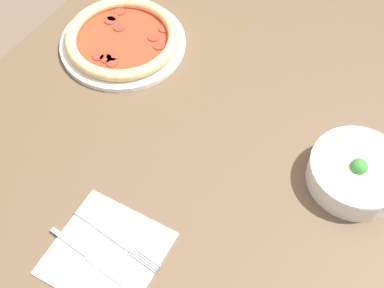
{
  "coord_description": "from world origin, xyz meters",
  "views": [
    {
      "loc": [
        0.66,
        0.28,
        1.63
      ],
      "look_at": [
        0.17,
        -0.03,
        0.78
      ],
      "focal_mm": 50.0,
      "sensor_mm": 36.0,
      "label": 1
    }
  ],
  "objects_px": {
    "pizza": "(123,39)",
    "knife": "(94,260)",
    "fork": "(115,239)",
    "bowl": "(357,172)"
  },
  "relations": [
    {
      "from": "pizza",
      "to": "knife",
      "type": "relative_size",
      "value": 1.31
    },
    {
      "from": "pizza",
      "to": "knife",
      "type": "height_order",
      "value": "pizza"
    },
    {
      "from": "fork",
      "to": "pizza",
      "type": "bearing_deg",
      "value": 128.28
    },
    {
      "from": "pizza",
      "to": "fork",
      "type": "height_order",
      "value": "pizza"
    },
    {
      "from": "bowl",
      "to": "fork",
      "type": "height_order",
      "value": "bowl"
    },
    {
      "from": "pizza",
      "to": "fork",
      "type": "xyz_separation_m",
      "value": [
        0.39,
        0.28,
        -0.01
      ]
    },
    {
      "from": "pizza",
      "to": "fork",
      "type": "distance_m",
      "value": 0.48
    },
    {
      "from": "pizza",
      "to": "knife",
      "type": "xyz_separation_m",
      "value": [
        0.44,
        0.27,
        -0.01
      ]
    },
    {
      "from": "bowl",
      "to": "knife",
      "type": "relative_size",
      "value": 0.83
    },
    {
      "from": "pizza",
      "to": "fork",
      "type": "bearing_deg",
      "value": 35.13
    }
  ]
}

